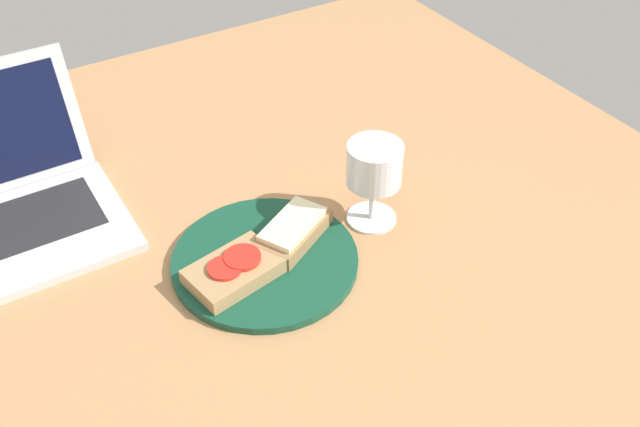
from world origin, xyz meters
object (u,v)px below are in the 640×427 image
Objects in this scene: sandwich_with_cheese at (293,230)px; sandwich_with_tomato at (234,270)px; plate at (265,260)px; wine_glass at (374,168)px.

sandwich_with_cheese reaches higher than sandwich_with_tomato.
plate is 1.95× the size of sandwich_with_tomato.
sandwich_with_cheese is (5.20, 1.32, 2.05)cm from plate.
sandwich_with_tomato is 1.01× the size of wine_glass.
plate is at bearing -165.73° from sandwich_with_cheese.
sandwich_with_cheese is 1.02× the size of sandwich_with_tomato.
plate is at bearing -179.38° from wine_glass.
sandwich_with_tomato is (-5.15, -1.30, 1.85)cm from plate.
sandwich_with_tomato is at bearing -176.27° from wine_glass.
plate is at bearing 14.19° from sandwich_with_tomato.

